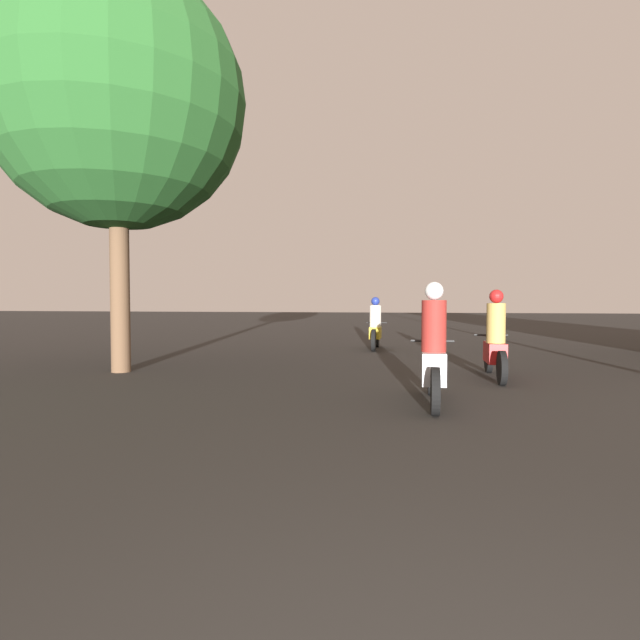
% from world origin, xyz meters
% --- Properties ---
extents(motorcycle_silver, '(0.60, 1.92, 1.62)m').
position_xyz_m(motorcycle_silver, '(-0.05, 5.87, 0.65)').
color(motorcycle_silver, black).
rests_on(motorcycle_silver, ground_plane).
extents(motorcycle_red, '(0.60, 2.05, 1.57)m').
position_xyz_m(motorcycle_red, '(1.10, 8.33, 0.63)').
color(motorcycle_red, black).
rests_on(motorcycle_red, ground_plane).
extents(motorcycle_yellow, '(0.60, 1.88, 1.49)m').
position_xyz_m(motorcycle_yellow, '(-1.38, 13.32, 0.60)').
color(motorcycle_yellow, black).
rests_on(motorcycle_yellow, ground_plane).
extents(street_tree, '(4.85, 4.85, 7.59)m').
position_xyz_m(street_tree, '(-5.87, 7.86, 5.15)').
color(street_tree, brown).
rests_on(street_tree, ground_plane).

